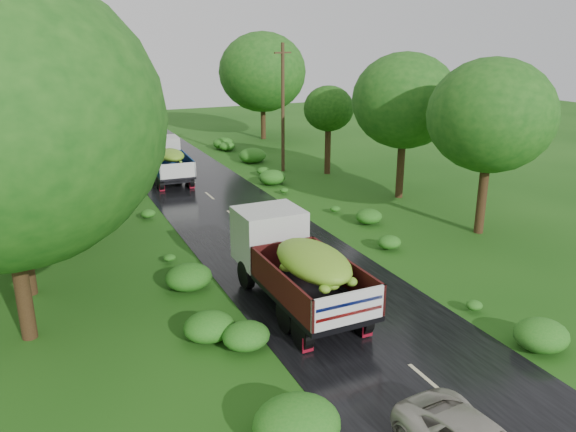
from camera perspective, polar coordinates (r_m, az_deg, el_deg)
ground at (r=16.26m, az=13.96°, el=-15.87°), size 120.00×120.00×0.00m
road at (r=19.81m, az=4.96°, el=-8.81°), size 6.50×80.00×0.02m
road_lines at (r=20.59m, az=3.59°, el=-7.66°), size 0.12×69.60×0.00m
truck_near at (r=19.11m, az=0.51°, el=-4.50°), size 2.48×6.79×2.84m
truck_far at (r=36.58m, az=-12.12°, el=5.74°), size 2.39×6.04×2.50m
utility_pole at (r=37.80m, az=-0.53°, el=11.02°), size 1.42×0.62×8.43m
trees_right at (r=37.73m, az=5.18°, el=12.57°), size 4.31×31.03×7.56m
shrubs at (r=27.26m, az=-4.32°, el=-0.39°), size 11.90×44.00×0.70m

